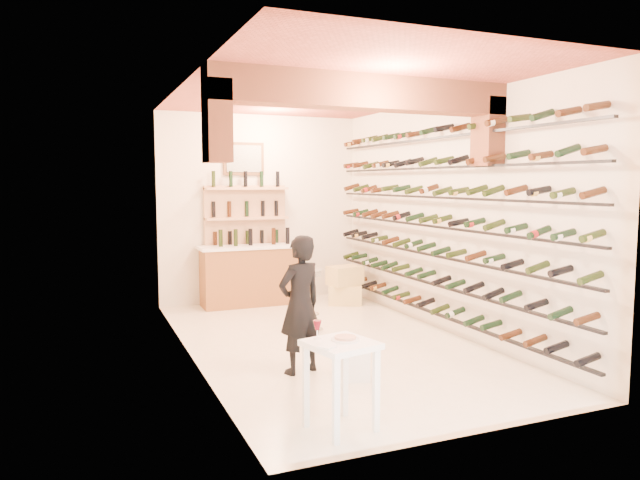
# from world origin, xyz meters

# --- Properties ---
(ground) EXTENTS (6.00, 6.00, 0.00)m
(ground) POSITION_xyz_m (0.00, 0.00, 0.00)
(ground) COLOR white
(ground) RESTS_ON ground
(room_shell) EXTENTS (3.52, 6.02, 3.21)m
(room_shell) POSITION_xyz_m (0.00, -0.26, 2.25)
(room_shell) COLOR beige
(room_shell) RESTS_ON ground
(wine_rack) EXTENTS (0.32, 5.70, 2.56)m
(wine_rack) POSITION_xyz_m (1.53, 0.00, 1.55)
(wine_rack) COLOR black
(wine_rack) RESTS_ON ground
(back_counter) EXTENTS (1.70, 0.62, 1.29)m
(back_counter) POSITION_xyz_m (-0.30, 2.65, 0.53)
(back_counter) COLOR brown
(back_counter) RESTS_ON ground
(back_shelving) EXTENTS (1.40, 0.31, 2.73)m
(back_shelving) POSITION_xyz_m (-0.30, 2.89, 1.17)
(back_shelving) COLOR tan
(back_shelving) RESTS_ON ground
(tasting_table) EXTENTS (0.62, 0.62, 0.91)m
(tasting_table) POSITION_xyz_m (-0.96, -2.48, 0.61)
(tasting_table) COLOR white
(tasting_table) RESTS_ON ground
(white_stool) EXTENTS (0.39, 0.39, 0.39)m
(white_stool) POSITION_xyz_m (-0.31, -1.37, 0.20)
(white_stool) COLOR white
(white_stool) RESTS_ON ground
(person) EXTENTS (0.63, 0.51, 1.50)m
(person) POSITION_xyz_m (-0.76, -0.98, 0.75)
(person) COLOR black
(person) RESTS_ON ground
(chrome_barstool) EXTENTS (0.45, 0.45, 0.87)m
(chrome_barstool) POSITION_xyz_m (-0.06, 0.63, 0.50)
(chrome_barstool) COLOR silver
(chrome_barstool) RESTS_ON ground
(crate_lower) EXTENTS (0.66, 0.57, 0.33)m
(crate_lower) POSITION_xyz_m (1.19, 2.09, 0.17)
(crate_lower) COLOR #D7BE76
(crate_lower) RESTS_ON ground
(crate_upper) EXTENTS (0.60, 0.46, 0.32)m
(crate_upper) POSITION_xyz_m (1.19, 2.09, 0.49)
(crate_upper) COLOR #D7BE76
(crate_upper) RESTS_ON crate_lower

